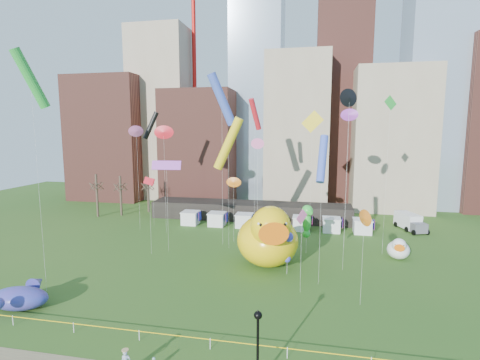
% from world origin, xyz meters
% --- Properties ---
extents(ground, '(160.00, 160.00, 0.00)m').
position_xyz_m(ground, '(0.00, 0.00, 0.00)').
color(ground, '#2A591B').
rests_on(ground, ground).
extents(skyline, '(101.00, 23.00, 68.00)m').
position_xyz_m(skyline, '(2.25, 61.06, 21.44)').
color(skyline, brown).
rests_on(skyline, ground).
extents(crane_left, '(23.00, 1.00, 76.00)m').
position_xyz_m(crane_left, '(-21.11, 64.00, 46.90)').
color(crane_left, red).
rests_on(crane_left, ground).
extents(pavilion, '(38.00, 6.00, 3.20)m').
position_xyz_m(pavilion, '(-4.00, 42.00, 1.60)').
color(pavilion, black).
rests_on(pavilion, ground).
extents(vendor_tents, '(33.24, 2.80, 2.40)m').
position_xyz_m(vendor_tents, '(1.02, 36.00, 1.11)').
color(vendor_tents, white).
rests_on(vendor_tents, ground).
extents(bare_trees, '(8.44, 6.44, 8.50)m').
position_xyz_m(bare_trees, '(-30.17, 40.54, 4.01)').
color(bare_trees, '#382B21').
rests_on(bare_trees, ground).
extents(caution_tape, '(50.00, 0.06, 0.90)m').
position_xyz_m(caution_tape, '(0.00, 0.00, 0.68)').
color(caution_tape, white).
rests_on(caution_tape, ground).
extents(big_duck, '(9.71, 11.48, 8.18)m').
position_xyz_m(big_duck, '(2.33, 18.28, 3.75)').
color(big_duck, yellow).
rests_on(big_duck, ground).
extents(small_duck, '(3.42, 4.20, 3.05)m').
position_xyz_m(small_duck, '(19.06, 24.17, 1.40)').
color(small_duck, white).
rests_on(small_duck, ground).
extents(seahorse_green, '(2.02, 2.25, 6.86)m').
position_xyz_m(seahorse_green, '(6.98, 24.12, 4.96)').
color(seahorse_green, silver).
rests_on(seahorse_green, ground).
extents(seahorse_purple, '(1.64, 1.84, 5.25)m').
position_xyz_m(seahorse_purple, '(4.87, 16.19, 3.68)').
color(seahorse_purple, silver).
rests_on(seahorse_purple, ground).
extents(whale_inflatable, '(5.94, 7.20, 2.46)m').
position_xyz_m(whale_inflatable, '(-19.74, 2.83, 1.12)').
color(whale_inflatable, '#4F3796').
rests_on(whale_inflatable, ground).
extents(lamppost, '(0.56, 0.56, 5.37)m').
position_xyz_m(lamppost, '(4.22, -3.20, 3.28)').
color(lamppost, black).
rests_on(lamppost, footpath).
extents(box_truck, '(4.29, 6.93, 2.77)m').
position_xyz_m(box_truck, '(24.27, 39.83, 1.42)').
color(box_truck, white).
rests_on(box_truck, ground).
extents(kite_0, '(2.18, 0.49, 17.80)m').
position_xyz_m(kite_0, '(-16.08, 29.72, 16.69)').
color(kite_0, silver).
rests_on(kite_0, ground).
extents(kite_1, '(1.27, 0.75, 16.05)m').
position_xyz_m(kite_1, '(0.79, 19.39, 15.28)').
color(kite_1, silver).
rests_on(kite_1, ground).
extents(kite_2, '(2.98, 1.49, 20.31)m').
position_xyz_m(kite_2, '(-20.15, 33.86, 17.86)').
color(kite_2, silver).
rests_on(kite_2, ground).
extents(kite_3, '(1.75, 1.04, 21.61)m').
position_xyz_m(kite_3, '(17.37, 25.93, 19.76)').
color(kite_3, silver).
rests_on(kite_3, ground).
extents(kite_4, '(4.50, 1.66, 18.94)m').
position_xyz_m(kite_4, '(-4.06, 24.07, 15.18)').
color(kite_4, silver).
rests_on(kite_4, ground).
extents(kite_5, '(4.25, 3.78, 25.18)m').
position_xyz_m(kite_5, '(-5.42, 25.85, 21.41)').
color(kite_5, silver).
rests_on(kite_5, ground).
extents(kite_6, '(1.52, 0.22, 10.07)m').
position_xyz_m(kite_6, '(-3.96, 26.94, 9.28)').
color(kite_6, silver).
rests_on(kite_6, ground).
extents(kite_7, '(4.14, 0.85, 12.88)m').
position_xyz_m(kite_7, '(-12.18, 21.22, 12.22)').
color(kite_7, silver).
rests_on(kite_7, ground).
extents(kite_8, '(2.09, 3.03, 22.09)m').
position_xyz_m(kite_8, '(-1.64, 32.54, 19.56)').
color(kite_8, silver).
rests_on(kite_8, ground).
extents(kite_9, '(1.12, 1.27, 9.01)m').
position_xyz_m(kite_9, '(6.58, 11.57, 7.98)').
color(kite_9, silver).
rests_on(kite_9, ground).
extents(kite_10, '(1.60, 1.74, 21.80)m').
position_xyz_m(kite_10, '(11.51, 18.90, 20.70)').
color(kite_10, silver).
rests_on(kite_10, ground).
extents(kite_11, '(2.48, 3.45, 24.91)m').
position_xyz_m(kite_11, '(-19.91, 6.45, 22.01)').
color(kite_11, silver).
rests_on(kite_11, ground).
extents(kite_12, '(3.51, 0.43, 20.15)m').
position_xyz_m(kite_12, '(7.40, 33.29, 18.15)').
color(kite_12, silver).
rests_on(kite_12, ground).
extents(kite_13, '(1.36, 3.10, 16.57)m').
position_xyz_m(kite_13, '(8.52, 13.91, 14.01)').
color(kite_13, silver).
rests_on(kite_13, ground).
extents(kite_14, '(0.73, 1.55, 9.54)m').
position_xyz_m(kite_14, '(12.47, 9.87, 8.74)').
color(kite_14, silver).
rests_on(kite_14, ground).
extents(kite_15, '(1.64, 0.91, 20.05)m').
position_xyz_m(kite_15, '(12.45, 28.37, 19.12)').
color(kite_15, silver).
rests_on(kite_15, ground).
extents(kite_16, '(2.56, 2.34, 10.67)m').
position_xyz_m(kite_16, '(-14.09, 19.68, 10.16)').
color(kite_16, silver).
rests_on(kite_16, ground).
extents(kite_17, '(1.21, 1.71, 17.83)m').
position_xyz_m(kite_17, '(-21.48, 31.02, 16.84)').
color(kite_17, silver).
rests_on(kite_17, ground).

